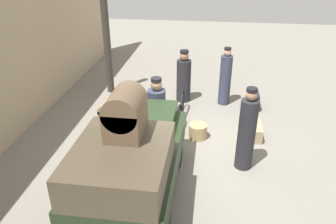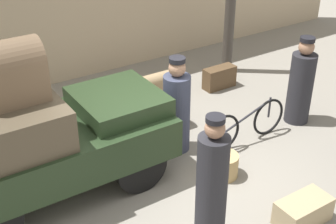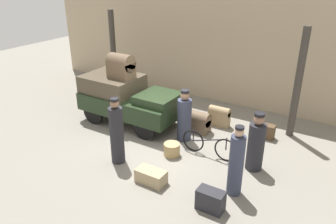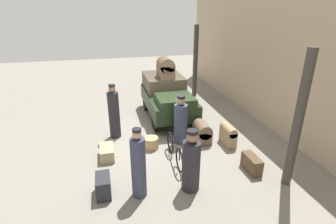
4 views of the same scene
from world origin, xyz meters
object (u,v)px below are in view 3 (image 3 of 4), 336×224
(trunk_on_truck_roof, at_px, (121,66))
(porter_carrying_trunk, at_px, (184,118))
(trunk_wicker_pale, at_px, (211,200))
(trunk_umber_medium, at_px, (263,131))
(wicker_basket, at_px, (172,149))
(porter_with_bicycle, at_px, (256,144))
(suitcase_small_leather, at_px, (198,122))
(trunk_large_brown, at_px, (151,176))
(trunk_barrel_dark, at_px, (219,116))
(truck, at_px, (127,98))
(porter_standing_middle, at_px, (117,133))
(porter_lifting_near_truck, at_px, (236,163))
(bicycle, at_px, (209,145))

(trunk_on_truck_roof, bearing_deg, porter_carrying_trunk, -1.90)
(porter_carrying_trunk, xyz_separation_m, trunk_wicker_pale, (2.07, -2.51, -0.48))
(trunk_umber_medium, relative_size, trunk_wicker_pale, 1.15)
(wicker_basket, bearing_deg, trunk_on_truck_roof, 157.29)
(porter_with_bicycle, xyz_separation_m, trunk_umber_medium, (-0.32, 1.85, -0.50))
(suitcase_small_leather, distance_m, trunk_wicker_pale, 3.74)
(trunk_large_brown, bearing_deg, trunk_on_truck_roof, 139.03)
(trunk_umber_medium, bearing_deg, porter_with_bicycle, -80.25)
(suitcase_small_leather, height_order, trunk_wicker_pale, suitcase_small_leather)
(trunk_umber_medium, xyz_separation_m, trunk_barrel_dark, (-1.50, 0.02, 0.14))
(trunk_umber_medium, xyz_separation_m, trunk_on_truck_roof, (-4.47, -1.34, 1.72))
(suitcase_small_leather, bearing_deg, truck, -165.40)
(porter_with_bicycle, xyz_separation_m, porter_carrying_trunk, (-2.35, 0.43, 0.01))
(porter_carrying_trunk, bearing_deg, wicker_basket, -80.50)
(truck, bearing_deg, wicker_basket, -24.38)
(trunk_wicker_pale, bearing_deg, porter_standing_middle, 171.37)
(truck, relative_size, suitcase_small_leather, 4.69)
(truck, distance_m, porter_lifting_near_truck, 4.85)
(wicker_basket, height_order, trunk_umber_medium, trunk_umber_medium)
(trunk_umber_medium, bearing_deg, truck, -162.59)
(truck, height_order, trunk_barrel_dark, truck)
(suitcase_small_leather, relative_size, trunk_wicker_pale, 1.20)
(trunk_wicker_pale, bearing_deg, trunk_on_truck_roof, 150.09)
(porter_carrying_trunk, relative_size, trunk_wicker_pale, 2.68)
(porter_carrying_trunk, distance_m, trunk_on_truck_roof, 2.72)
(porter_standing_middle, bearing_deg, porter_with_bicycle, 26.46)
(porter_standing_middle, bearing_deg, porter_lifting_near_truck, 6.75)
(porter_with_bicycle, height_order, trunk_wicker_pale, porter_with_bicycle)
(porter_carrying_trunk, relative_size, porter_lifting_near_truck, 0.92)
(porter_lifting_near_truck, bearing_deg, trunk_on_truck_roof, 159.56)
(bicycle, height_order, trunk_on_truck_roof, trunk_on_truck_roof)
(trunk_wicker_pale, bearing_deg, bicycle, 116.20)
(porter_carrying_trunk, distance_m, trunk_umber_medium, 2.53)
(bicycle, relative_size, trunk_barrel_dark, 2.37)
(trunk_umber_medium, distance_m, trunk_wicker_pale, 3.93)
(porter_lifting_near_truck, xyz_separation_m, suitcase_small_leather, (-2.15, 2.38, -0.47))
(suitcase_small_leather, bearing_deg, porter_standing_middle, -110.74)
(truck, distance_m, wicker_basket, 2.73)
(porter_lifting_near_truck, relative_size, trunk_on_truck_roof, 2.21)
(porter_carrying_trunk, bearing_deg, porter_standing_middle, -113.81)
(porter_lifting_near_truck, xyz_separation_m, trunk_barrel_dark, (-1.75, 3.12, -0.45))
(porter_standing_middle, xyz_separation_m, trunk_umber_medium, (2.94, 3.48, -0.63))
(suitcase_small_leather, bearing_deg, wicker_basket, -88.89)
(porter_carrying_trunk, bearing_deg, trunk_barrel_dark, 69.66)
(trunk_large_brown, bearing_deg, wicker_basket, 99.68)
(porter_lifting_near_truck, distance_m, trunk_umber_medium, 3.16)
(truck, distance_m, trunk_umber_medium, 4.52)
(truck, bearing_deg, bicycle, -9.77)
(trunk_on_truck_roof, bearing_deg, wicker_basket, -22.71)
(porter_with_bicycle, bearing_deg, bicycle, -177.52)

